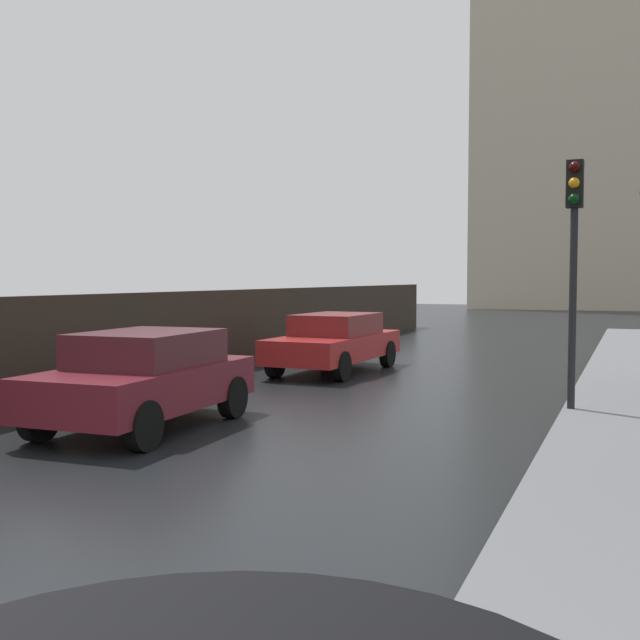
# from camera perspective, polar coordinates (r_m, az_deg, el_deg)

# --- Properties ---
(car_red_near_kerb) EXTENTS (1.96, 4.61, 1.39)m
(car_red_near_kerb) POSITION_cam_1_polar(r_m,az_deg,el_deg) (18.15, 1.14, -1.60)
(car_red_near_kerb) COLOR maroon
(car_red_near_kerb) RESTS_ON ground
(car_maroon_mid_road) EXTENTS (2.01, 3.89, 1.45)m
(car_maroon_mid_road) POSITION_cam_1_polar(r_m,az_deg,el_deg) (11.64, -13.08, -4.22)
(car_maroon_mid_road) COLOR maroon
(car_maroon_mid_road) RESTS_ON ground
(traffic_light) EXTENTS (0.26, 0.39, 3.98)m
(traffic_light) POSITION_cam_1_polar(r_m,az_deg,el_deg) (12.83, 18.56, 6.00)
(traffic_light) COLOR black
(traffic_light) RESTS_ON sidewalk_strip
(distant_tower) EXTENTS (15.02, 12.26, 30.45)m
(distant_tower) POSITION_cam_1_polar(r_m,az_deg,el_deg) (62.09, 18.70, 15.09)
(distant_tower) COLOR #B2A88E
(distant_tower) RESTS_ON ground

